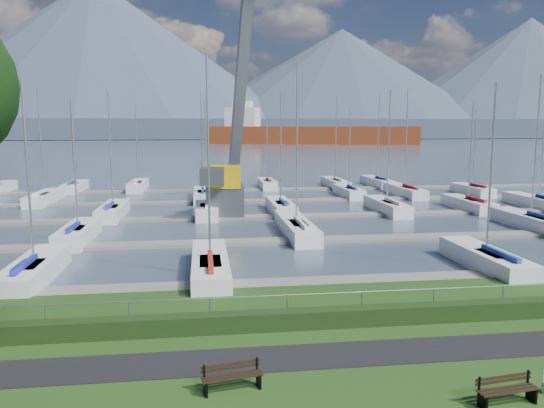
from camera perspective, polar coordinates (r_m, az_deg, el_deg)
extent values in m
cube|color=black|center=(18.74, 6.32, -15.87)|extent=(160.00, 2.00, 0.04)
cube|color=#3E4B5B|center=(279.72, -6.78, 6.67)|extent=(800.00, 540.00, 0.20)
cube|color=black|center=(20.96, 4.59, -12.16)|extent=(80.00, 0.70, 0.70)
cylinder|color=gray|center=(21.04, 4.39, -9.62)|extent=(80.00, 0.04, 0.04)
cube|color=#3E485B|center=(349.60, -6.98, 8.05)|extent=(900.00, 80.00, 12.00)
cone|color=#3F485C|center=(429.26, -18.33, 14.64)|extent=(340.00, 340.00, 115.00)
cone|color=#3C4757|center=(445.85, 7.45, 12.80)|extent=(300.00, 300.00, 85.00)
cone|color=#3D4A59|center=(525.15, 25.82, 12.19)|extent=(320.00, 320.00, 100.00)
cube|color=slate|center=(27.10, 1.70, -8.60)|extent=(90.00, 1.60, 0.25)
cube|color=slate|center=(36.68, -0.83, -4.08)|extent=(90.00, 1.60, 0.25)
cube|color=slate|center=(46.44, -2.29, -1.43)|extent=(90.00, 1.60, 0.25)
cube|color=gray|center=(56.29, -3.23, 0.29)|extent=(90.00, 1.60, 0.25)
cube|color=slate|center=(66.18, -3.90, 1.50)|extent=(90.00, 1.60, 0.25)
cube|color=black|center=(16.27, -7.16, -19.03)|extent=(0.13, 0.40, 0.45)
cube|color=black|center=(16.23, -7.32, -17.41)|extent=(0.06, 0.06, 0.40)
cube|color=black|center=(16.60, -1.45, -18.36)|extent=(0.13, 0.40, 0.45)
cube|color=black|center=(16.57, -1.64, -16.78)|extent=(0.06, 0.06, 0.40)
cube|color=black|center=(16.18, -4.14, -18.23)|extent=(1.79, 0.43, 0.04)
cube|color=black|center=(16.31, -4.28, -18.01)|extent=(1.79, 0.43, 0.04)
cube|color=black|center=(16.45, -4.41, -17.78)|extent=(1.79, 0.43, 0.04)
cube|color=black|center=(16.41, -4.46, -17.18)|extent=(1.78, 0.37, 0.08)
cube|color=black|center=(16.36, -4.47, -16.80)|extent=(1.78, 0.37, 0.08)
cube|color=black|center=(16.53, 21.71, -19.11)|extent=(0.11, 0.40, 0.45)
cube|color=black|center=(16.47, 21.40, -17.55)|extent=(0.06, 0.06, 0.40)
cube|color=black|center=(17.46, 26.14, -17.85)|extent=(0.11, 0.40, 0.45)
cube|color=black|center=(17.41, 25.83, -16.37)|extent=(0.06, 0.06, 0.40)
cube|color=black|center=(16.78, 24.38, -17.98)|extent=(1.80, 0.33, 0.04)
cube|color=black|center=(16.89, 24.04, -17.79)|extent=(1.80, 0.33, 0.04)
cube|color=black|center=(16.99, 23.71, -17.60)|extent=(1.80, 0.33, 0.04)
cube|color=black|center=(16.95, 23.63, -17.02)|extent=(1.79, 0.27, 0.08)
cube|color=black|center=(16.90, 23.66, -16.65)|extent=(1.79, 0.27, 0.08)
cube|color=#5A5D62|center=(47.01, -4.98, 0.41)|extent=(3.40, 3.40, 2.60)
cube|color=gold|center=(46.77, -5.01, 2.96)|extent=(2.82, 3.56, 1.80)
cube|color=slate|center=(51.37, -3.32, 13.52)|extent=(2.22, 11.26, 19.89)
cube|color=#52565A|center=(44.72, -6.44, 2.95)|extent=(2.14, 2.33, 1.40)
cube|color=maroon|center=(242.75, 4.43, 7.14)|extent=(94.04, 43.80, 10.00)
cube|color=silver|center=(247.45, -3.15, 8.91)|extent=(17.42, 17.42, 12.00)
cube|color=silver|center=(247.61, -3.17, 10.53)|extent=(9.95, 9.95, 4.00)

